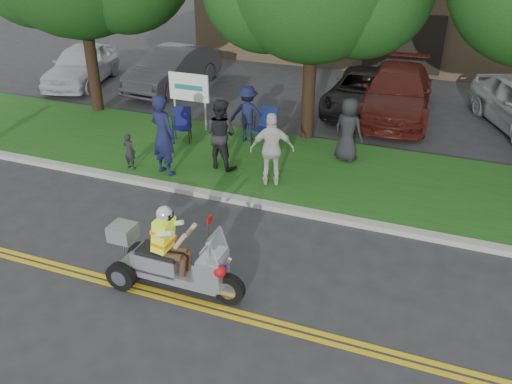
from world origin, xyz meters
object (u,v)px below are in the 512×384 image
(lawn_chair_b, at_px, (182,122))
(parked_car_mid, at_px, (365,92))
(parked_car_right, at_px, (397,92))
(spectator_adult_left, at_px, (163,135))
(lawn_chair_a, at_px, (266,124))
(trike_scooter, at_px, (170,261))
(spectator_adult_mid, at_px, (220,134))
(parked_car_left, at_px, (173,69))
(spectator_adult_right, at_px, (272,149))
(parked_car_far_left, at_px, (81,65))

(lawn_chair_b, relative_size, parked_car_mid, 0.20)
(parked_car_mid, bearing_deg, parked_car_right, -0.76)
(lawn_chair_b, bearing_deg, spectator_adult_left, -93.69)
(lawn_chair_b, xyz_separation_m, parked_car_mid, (4.17, 4.65, 0.01))
(lawn_chair_a, bearing_deg, trike_scooter, -70.34)
(spectator_adult_mid, bearing_deg, spectator_adult_left, 46.56)
(lawn_chair_b, height_order, parked_car_left, parked_car_left)
(lawn_chair_a, relative_size, parked_car_left, 0.24)
(trike_scooter, height_order, parked_car_right, trike_scooter)
(lawn_chair_b, height_order, spectator_adult_left, spectator_adult_left)
(spectator_adult_right, height_order, parked_car_mid, spectator_adult_right)
(lawn_chair_a, height_order, parked_car_mid, parked_car_mid)
(spectator_adult_mid, xyz_separation_m, parked_car_mid, (2.42, 5.87, -0.35))
(spectator_adult_mid, bearing_deg, trike_scooter, 114.74)
(trike_scooter, distance_m, parked_car_mid, 10.64)
(parked_car_mid, xyz_separation_m, parked_car_right, (1.02, -0.02, 0.10))
(parked_car_far_left, bearing_deg, spectator_adult_right, -44.15)
(lawn_chair_b, height_order, spectator_adult_mid, spectator_adult_mid)
(spectator_adult_mid, distance_m, spectator_adult_right, 1.56)
(lawn_chair_b, relative_size, parked_car_left, 0.21)
(parked_car_left, bearing_deg, spectator_adult_mid, -47.41)
(lawn_chair_b, height_order, parked_car_right, parked_car_right)
(lawn_chair_b, bearing_deg, parked_car_far_left, 127.93)
(spectator_adult_left, distance_m, parked_car_left, 7.48)
(spectator_adult_mid, distance_m, parked_car_left, 7.39)
(lawn_chair_b, relative_size, spectator_adult_left, 0.47)
(parked_car_far_left, bearing_deg, trike_scooter, -60.78)
(trike_scooter, bearing_deg, lawn_chair_b, 116.43)
(parked_car_mid, bearing_deg, parked_car_left, -179.08)
(trike_scooter, distance_m, parked_car_far_left, 13.50)
(spectator_adult_left, height_order, parked_car_mid, spectator_adult_left)
(trike_scooter, relative_size, lawn_chair_b, 2.64)
(spectator_adult_mid, bearing_deg, parked_car_mid, -102.13)
(spectator_adult_right, xyz_separation_m, parked_car_left, (-6.08, 6.22, -0.24))
(lawn_chair_a, distance_m, spectator_adult_left, 3.13)
(lawn_chair_a, relative_size, spectator_adult_mid, 0.60)
(trike_scooter, height_order, parked_car_left, trike_scooter)
(spectator_adult_right, height_order, parked_car_far_left, spectator_adult_right)
(parked_car_far_left, height_order, parked_car_left, parked_car_left)
(trike_scooter, bearing_deg, parked_car_right, 77.94)
(trike_scooter, distance_m, spectator_adult_mid, 4.87)
(lawn_chair_b, bearing_deg, parked_car_left, 101.04)
(lawn_chair_a, relative_size, parked_car_mid, 0.23)
(trike_scooter, height_order, parked_car_far_left, trike_scooter)
(parked_car_right, bearing_deg, spectator_adult_left, -128.48)
(lawn_chair_b, bearing_deg, spectator_adult_mid, -55.57)
(lawn_chair_a, height_order, spectator_adult_mid, spectator_adult_mid)
(lawn_chair_a, distance_m, parked_car_far_left, 9.21)
(trike_scooter, bearing_deg, parked_car_mid, 83.34)
(parked_car_left, bearing_deg, trike_scooter, -56.83)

